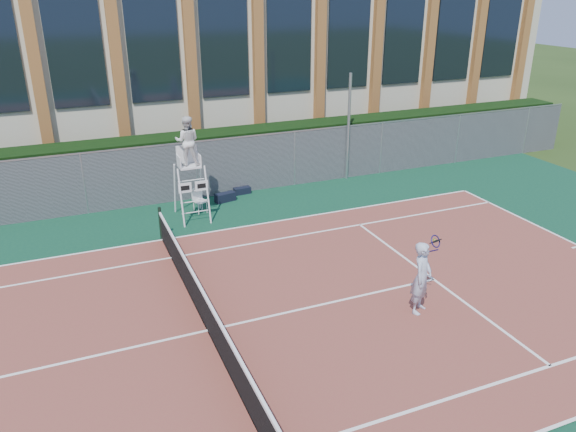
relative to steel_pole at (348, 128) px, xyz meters
name	(u,v)px	position (x,y,z in m)	size (l,w,h in m)	color
ground	(208,331)	(-8.34, -8.70, -2.18)	(120.00, 120.00, 0.00)	#233814
apron	(198,310)	(-8.34, -7.70, -2.18)	(36.00, 20.00, 0.01)	#0C3827
tennis_court	(208,331)	(-8.34, -8.70, -2.16)	(23.77, 10.97, 0.02)	brown
tennis_net	(207,312)	(-8.34, -8.70, -1.64)	(0.10, 11.30, 1.10)	black
fence	(142,177)	(-8.34, 0.10, -1.08)	(40.00, 0.06, 2.20)	#595E60
hedge	(137,168)	(-8.34, 1.30, -1.08)	(40.00, 1.40, 2.20)	black
building	(105,61)	(-8.34, 9.25, 1.96)	(45.00, 10.60, 8.22)	beige
steel_pole	(348,128)	(0.00, 0.00, 0.00)	(0.12, 0.12, 4.36)	#9EA0A5
umpire_chair	(187,144)	(-6.99, -1.65, 0.46)	(1.01, 1.55, 3.62)	white
plastic_chair	(199,198)	(-6.65, -1.29, -1.65)	(0.51, 0.51, 0.89)	silver
sports_bag_near	(225,197)	(-5.48, -0.64, -2.01)	(0.77, 0.31, 0.33)	black
sports_bag_far	(242,191)	(-4.64, -0.10, -2.04)	(0.64, 0.28, 0.26)	black
tennis_player	(422,277)	(-3.26, -9.88, -1.21)	(1.09, 0.84, 1.86)	#AEB9D1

